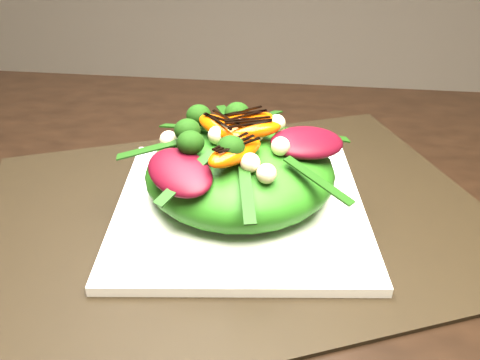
# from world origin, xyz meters

# --- Properties ---
(dining_table) EXTENTS (1.60, 0.90, 0.75)m
(dining_table) POSITION_xyz_m (0.00, 0.00, 0.73)
(dining_table) COLOR black
(dining_table) RESTS_ON floor
(placemat) EXTENTS (0.68, 0.61, 0.00)m
(placemat) POSITION_xyz_m (0.18, 0.01, 0.75)
(placemat) COLOR black
(placemat) RESTS_ON dining_table
(plate_base) EXTENTS (0.31, 0.31, 0.01)m
(plate_base) POSITION_xyz_m (0.18, 0.01, 0.76)
(plate_base) COLOR white
(plate_base) RESTS_ON placemat
(salad_bowl) EXTENTS (0.27, 0.27, 0.02)m
(salad_bowl) POSITION_xyz_m (0.18, 0.01, 0.77)
(salad_bowl) COLOR white
(salad_bowl) RESTS_ON plate_base
(lettuce_mound) EXTENTS (0.23, 0.23, 0.08)m
(lettuce_mound) POSITION_xyz_m (0.18, 0.01, 0.81)
(lettuce_mound) COLOR #296D14
(lettuce_mound) RESTS_ON salad_bowl
(radicchio_leaf) EXTENTS (0.10, 0.09, 0.02)m
(radicchio_leaf) POSITION_xyz_m (0.25, 0.02, 0.84)
(radicchio_leaf) COLOR #430712
(radicchio_leaf) RESTS_ON lettuce_mound
(orange_segment) EXTENTS (0.07, 0.04, 0.02)m
(orange_segment) POSITION_xyz_m (0.15, 0.02, 0.85)
(orange_segment) COLOR #D24103
(orange_segment) RESTS_ON lettuce_mound
(broccoli_floret) EXTENTS (0.05, 0.05, 0.04)m
(broccoli_floret) POSITION_xyz_m (0.12, 0.03, 0.86)
(broccoli_floret) COLOR black
(broccoli_floret) RESTS_ON lettuce_mound
(macadamia_nut) EXTENTS (0.02, 0.02, 0.02)m
(macadamia_nut) POSITION_xyz_m (0.20, -0.03, 0.85)
(macadamia_nut) COLOR #FEF9B3
(macadamia_nut) RESTS_ON lettuce_mound
(balsamic_drizzle) EXTENTS (0.05, 0.01, 0.00)m
(balsamic_drizzle) POSITION_xyz_m (0.15, 0.02, 0.86)
(balsamic_drizzle) COLOR black
(balsamic_drizzle) RESTS_ON orange_segment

